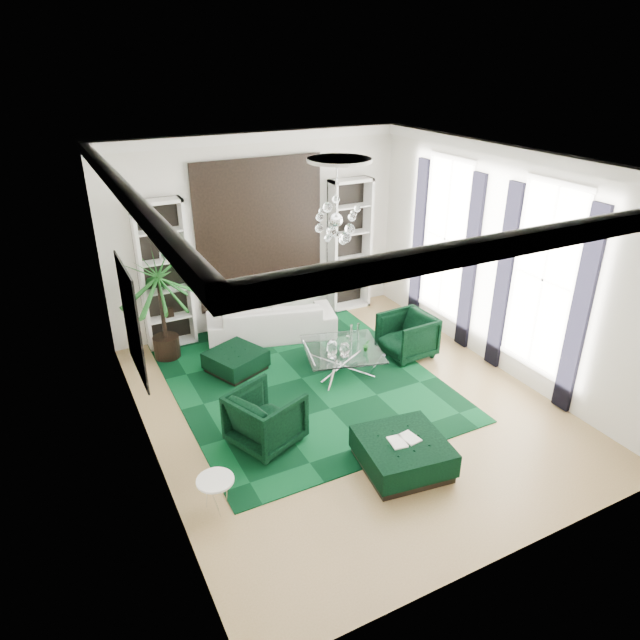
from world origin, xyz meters
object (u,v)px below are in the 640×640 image
ottoman_side (236,361)px  armchair_left (266,418)px  side_table (217,494)px  palm (160,293)px  armchair_right (407,335)px  sofa (271,320)px  coffee_table (342,359)px  ottoman_front (402,454)px

ottoman_side → armchair_left: bearing=-98.0°
side_table → palm: size_ratio=0.18×
armchair_left → side_table: (-1.04, -0.95, -0.19)m
armchair_left → armchair_right: 3.53m
sofa → ottoman_side: sofa is taller
armchair_right → palm: (-3.96, 1.92, 0.88)m
armchair_left → coffee_table: armchair_left is taller
side_table → palm: (0.38, 4.12, 1.06)m
coffee_table → armchair_right: bearing=-1.6°
armchair_left → ottoman_side: (0.30, 2.12, -0.22)m
coffee_table → side_table: coffee_table is taller
sofa → coffee_table: size_ratio=1.91×
ottoman_front → side_table: size_ratio=2.41×
side_table → armchair_left: bearing=42.4°
sofa → ottoman_front: 4.43m
sofa → armchair_left: (-1.37, -3.08, 0.05)m
armchair_left → palm: palm is taller
sofa → side_table: sofa is taller
sofa → coffee_table: (0.59, -1.79, -0.14)m
ottoman_side → sofa: bearing=41.7°
armchair_left → side_table: bearing=110.1°
armchair_left → ottoman_front: armchair_left is taller
armchair_right → ottoman_side: bearing=-108.7°
sofa → ottoman_front: size_ratio=2.22×
armchair_right → side_table: armchair_right is taller
armchair_left → ottoman_side: 2.16m
ottoman_front → palm: 5.09m
coffee_table → ottoman_front: 2.69m
ottoman_front → palm: bearing=114.7°
sofa → ottoman_front: sofa is taller
armchair_right → ottoman_front: (-1.88, -2.60, -0.18)m
sofa → side_table: size_ratio=5.36×
armchair_left → palm: (-0.66, 3.17, 0.87)m
ottoman_side → armchair_right: bearing=-16.2°
armchair_right → sofa: bearing=-135.9°
sofa → armchair_right: bearing=151.3°
ottoman_side → ottoman_front: (1.12, -3.47, 0.03)m
ottoman_side → palm: (-0.96, 1.05, 1.09)m
coffee_table → side_table: 3.75m
armchair_right → coffee_table: 1.35m
coffee_table → side_table: (-3.01, -2.24, -0.00)m
sofa → ottoman_side: size_ratio=2.86×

